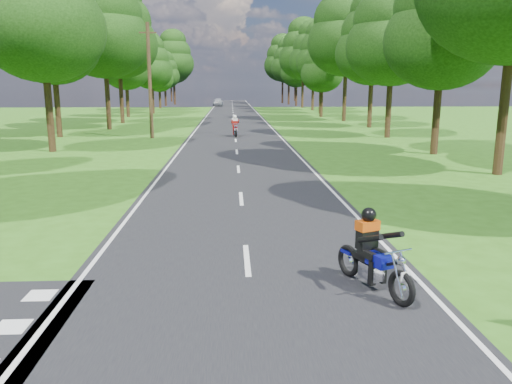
{
  "coord_description": "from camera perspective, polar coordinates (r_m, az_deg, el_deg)",
  "views": [
    {
      "loc": [
        -0.32,
        -8.31,
        3.75
      ],
      "look_at": [
        0.3,
        4.0,
        1.1
      ],
      "focal_mm": 35.0,
      "sensor_mm": 36.0,
      "label": 1
    }
  ],
  "objects": [
    {
      "name": "ground",
      "position": [
        9.12,
        -0.63,
        -12.14
      ],
      "size": [
        160.0,
        160.0,
        0.0
      ],
      "primitive_type": "plane",
      "color": "#2F5D15",
      "rests_on": "ground"
    },
    {
      "name": "main_road",
      "position": [
        58.43,
        -2.58,
        8.44
      ],
      "size": [
        7.0,
        140.0,
        0.02
      ],
      "primitive_type": "cube",
      "color": "black",
      "rests_on": "ground"
    },
    {
      "name": "road_markings",
      "position": [
        56.56,
        -2.71,
        8.33
      ],
      "size": [
        7.4,
        140.0,
        0.01
      ],
      "color": "silver",
      "rests_on": "main_road"
    },
    {
      "name": "treeline",
      "position": [
        68.54,
        -1.46,
        15.89
      ],
      "size": [
        40.0,
        115.35,
        14.78
      ],
      "color": "black",
      "rests_on": "ground"
    },
    {
      "name": "telegraph_pole",
      "position": [
        36.75,
        -12.05,
        12.37
      ],
      "size": [
        1.2,
        0.26,
        8.0
      ],
      "color": "#382616",
      "rests_on": "ground"
    },
    {
      "name": "rider_near_blue",
      "position": [
        9.44,
        13.36,
        -6.5
      ],
      "size": [
        1.27,
        1.93,
        1.53
      ],
      "primitive_type": null,
      "rotation": [
        0.0,
        0.0,
        0.39
      ],
      "color": "#0C0F8E",
      "rests_on": "main_road"
    },
    {
      "name": "rider_far_red",
      "position": [
        37.24,
        -2.41,
        7.58
      ],
      "size": [
        0.76,
        1.93,
        1.58
      ],
      "primitive_type": null,
      "rotation": [
        0.0,
        0.0,
        0.07
      ],
      "color": "#9A0B0D",
      "rests_on": "main_road"
    },
    {
      "name": "distant_car",
      "position": [
        91.97,
        -4.36,
        10.22
      ],
      "size": [
        1.89,
        4.41,
        1.48
      ],
      "primitive_type": "imported",
      "rotation": [
        0.0,
        0.0,
        -0.03
      ],
      "color": "#BABEC2",
      "rests_on": "main_road"
    }
  ]
}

